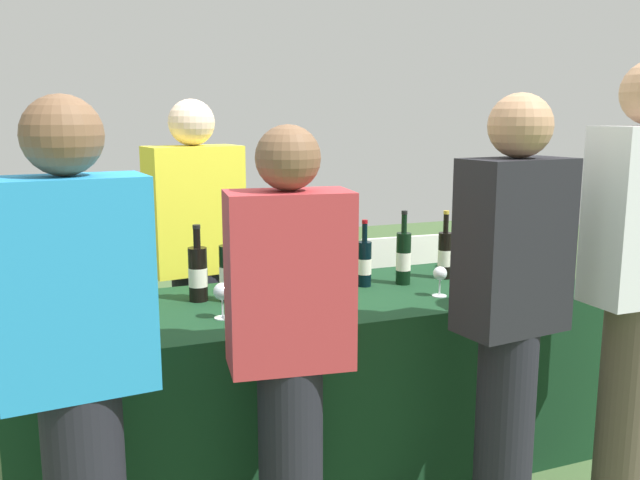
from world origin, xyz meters
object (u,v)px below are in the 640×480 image
at_px(ice_bucket, 486,250).
at_px(guest_0, 78,365).
at_px(wine_bottle_4, 403,258).
at_px(guest_1, 290,345).
at_px(wine_bottle_1, 198,273).
at_px(server_pouring, 196,258).
at_px(wine_bottle_0, 98,283).
at_px(wine_glass_0, 222,293).
at_px(wine_glass_2, 315,283).
at_px(wine_glass_1, 246,298).
at_px(wine_bottle_3, 364,263).
at_px(wine_bottle_5, 445,254).
at_px(wine_glass_3, 440,275).
at_px(guest_2, 511,308).
at_px(wine_bottle_2, 228,272).
at_px(menu_board, 404,300).
at_px(guest_3, 638,277).

relative_size(ice_bucket, guest_0, 0.13).
relative_size(wine_bottle_4, guest_1, 0.22).
distance_m(wine_bottle_1, server_pouring, 0.47).
bearing_deg(wine_bottle_0, wine_glass_0, -32.42).
relative_size(wine_bottle_0, server_pouring, 0.20).
bearing_deg(wine_glass_2, guest_1, -119.91).
relative_size(wine_bottle_4, wine_glass_1, 2.65).
xyz_separation_m(wine_bottle_3, ice_bucket, (0.71, 0.07, -0.00)).
height_order(wine_bottle_4, wine_bottle_5, wine_bottle_4).
bearing_deg(guest_0, server_pouring, 59.88).
height_order(wine_glass_3, guest_0, guest_0).
distance_m(wine_bottle_1, guest_2, 1.27).
height_order(wine_bottle_5, guest_0, guest_0).
bearing_deg(wine_bottle_2, guest_0, -128.81).
relative_size(wine_glass_3, guest_1, 0.09).
relative_size(wine_bottle_3, menu_board, 0.38).
bearing_deg(wine_bottle_3, wine_bottle_5, -0.91).
bearing_deg(wine_bottle_1, guest_3, -32.03).
distance_m(wine_bottle_2, wine_glass_3, 0.91).
distance_m(server_pouring, guest_1, 1.24).
relative_size(wine_bottle_2, guest_1, 0.22).
distance_m(wine_glass_2, wine_glass_3, 0.57).
bearing_deg(wine_bottle_3, wine_glass_2, -143.10).
relative_size(wine_bottle_0, guest_0, 0.20).
relative_size(wine_bottle_4, menu_board, 0.42).
distance_m(wine_bottle_1, guest_1, 0.79).
height_order(wine_bottle_1, wine_glass_2, wine_bottle_1).
xyz_separation_m(guest_2, menu_board, (0.56, 1.78, -0.48)).
bearing_deg(ice_bucket, wine_glass_1, -163.92).
bearing_deg(guest_1, wine_bottle_5, 43.10).
relative_size(wine_bottle_1, guest_1, 0.21).
bearing_deg(menu_board, server_pouring, -159.55).
distance_m(wine_bottle_3, wine_glass_2, 0.43).
bearing_deg(wine_bottle_5, guest_2, -106.77).
xyz_separation_m(server_pouring, guest_2, (0.84, -1.33, 0.02)).
bearing_deg(guest_0, wine_bottle_3, 26.95).
xyz_separation_m(wine_bottle_0, guest_1, (0.54, -0.77, -0.08)).
bearing_deg(wine_glass_1, guest_3, -22.51).
distance_m(wine_bottle_0, wine_bottle_3, 1.16).
height_order(guest_0, guest_2, guest_2).
xyz_separation_m(ice_bucket, guest_2, (-0.54, -0.91, -0.00)).
relative_size(wine_glass_0, guest_2, 0.09).
bearing_deg(wine_bottle_4, server_pouring, 148.37).
relative_size(wine_bottle_4, wine_bottle_5, 1.05).
height_order(ice_bucket, menu_board, ice_bucket).
bearing_deg(wine_bottle_0, menu_board, 25.85).
height_order(wine_bottle_0, wine_bottle_5, wine_bottle_5).
relative_size(wine_glass_1, guest_1, 0.08).
distance_m(wine_bottle_1, menu_board, 1.82).
xyz_separation_m(wine_bottle_4, wine_glass_3, (0.04, -0.25, -0.03)).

